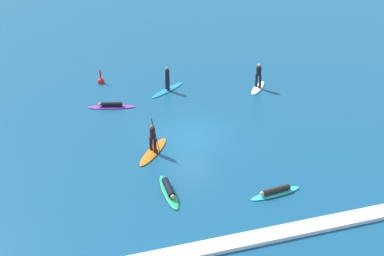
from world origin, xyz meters
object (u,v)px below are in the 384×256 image
(surfer_on_purple_board, at_px, (111,106))
(marker_buoy, at_px, (101,81))
(surfer_on_white_board, at_px, (258,81))
(surfer_on_blue_board, at_px, (167,84))
(surfer_on_orange_board, at_px, (153,147))
(surfer_on_teal_board, at_px, (275,192))
(surfer_on_green_board, at_px, (169,190))

(surfer_on_purple_board, relative_size, marker_buoy, 2.81)
(surfer_on_white_board, distance_m, marker_buoy, 11.07)
(surfer_on_blue_board, relative_size, surfer_on_white_board, 1.30)
(surfer_on_blue_board, height_order, surfer_on_purple_board, surfer_on_blue_board)
(surfer_on_orange_board, height_order, surfer_on_teal_board, surfer_on_orange_board)
(surfer_on_blue_board, relative_size, surfer_on_orange_board, 0.99)
(surfer_on_purple_board, bearing_deg, marker_buoy, -75.37)
(surfer_on_blue_board, xyz_separation_m, surfer_on_teal_board, (1.71, -13.73, -0.33))
(surfer_on_purple_board, height_order, marker_buoy, marker_buoy)
(surfer_on_orange_board, bearing_deg, surfer_on_blue_board, -163.00)
(surfer_on_teal_board, bearing_deg, surfer_on_orange_board, -57.52)
(surfer_on_orange_board, distance_m, marker_buoy, 10.74)
(surfer_on_orange_board, height_order, marker_buoy, surfer_on_orange_board)
(surfer_on_blue_board, bearing_deg, surfer_on_teal_board, 61.08)
(surfer_on_teal_board, xyz_separation_m, marker_buoy, (-5.86, 16.42, 0.02))
(surfer_on_white_board, bearing_deg, surfer_on_teal_board, 19.57)
(surfer_on_blue_board, bearing_deg, marker_buoy, -68.96)
(surfer_on_purple_board, relative_size, surfer_on_teal_board, 1.12)
(surfer_on_green_board, xyz_separation_m, marker_buoy, (-0.92, 14.74, -0.01))
(surfer_on_blue_board, relative_size, surfer_on_green_board, 0.96)
(surfer_on_orange_board, bearing_deg, surfer_on_purple_board, -131.90)
(surfer_on_green_board, bearing_deg, surfer_on_teal_board, 72.45)
(surfer_on_teal_board, relative_size, marker_buoy, 2.51)
(surfer_on_orange_board, relative_size, surfer_on_white_board, 1.30)
(marker_buoy, bearing_deg, surfer_on_white_board, -22.44)
(surfer_on_blue_board, xyz_separation_m, surfer_on_purple_board, (-4.20, -1.53, -0.34))
(surfer_on_blue_board, distance_m, surfer_on_purple_board, 4.48)
(surfer_on_orange_board, distance_m, surfer_on_purple_board, 6.57)
(surfer_on_green_board, height_order, surfer_on_purple_board, surfer_on_green_board)
(surfer_on_orange_board, bearing_deg, marker_buoy, -136.23)
(surfer_on_purple_board, xyz_separation_m, surfer_on_teal_board, (5.90, -12.20, 0.01))
(surfer_on_blue_board, distance_m, surfer_on_white_board, 6.26)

